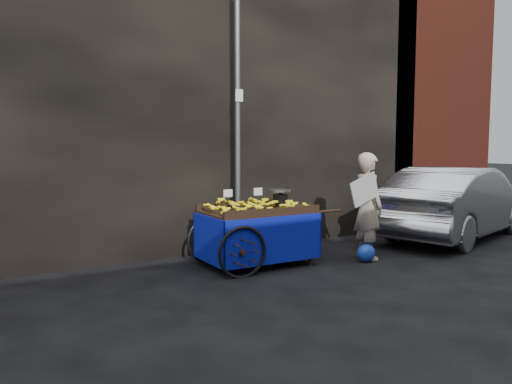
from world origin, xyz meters
TOP-DOWN VIEW (x-y plane):
  - ground at (0.00, 0.00)m, footprint 80.00×80.00m
  - building_wall at (0.39, 2.60)m, footprint 13.50×2.00m
  - street_pole at (0.30, 1.30)m, footprint 0.12×0.10m
  - banana_cart at (0.15, 0.59)m, footprint 2.07×1.06m
  - vendor at (1.79, 0.06)m, footprint 0.82×0.63m
  - plastic_bag at (1.61, -0.10)m, footprint 0.28×0.23m
  - parked_car at (4.34, 0.43)m, footprint 4.11×2.32m

SIDE VIEW (x-z plane):
  - ground at x=0.00m, z-range 0.00..0.00m
  - plastic_bag at x=1.61m, z-range 0.00..0.26m
  - parked_car at x=4.34m, z-range 0.00..1.28m
  - banana_cart at x=0.15m, z-range 0.13..1.24m
  - vendor at x=1.79m, z-range 0.00..1.56m
  - street_pole at x=0.30m, z-range 0.01..4.01m
  - building_wall at x=0.39m, z-range 0.00..5.00m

